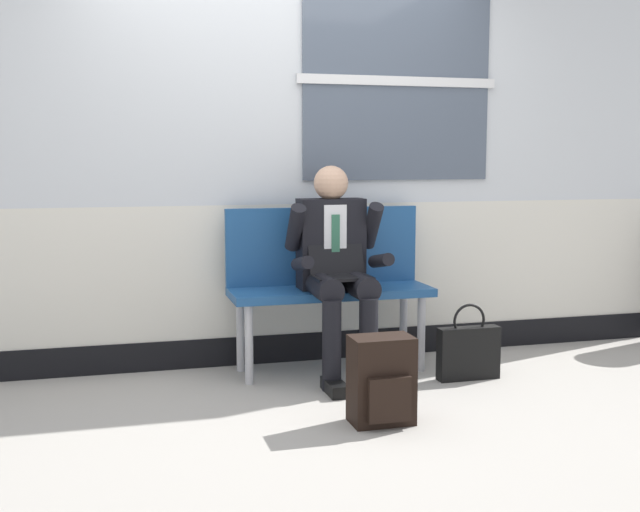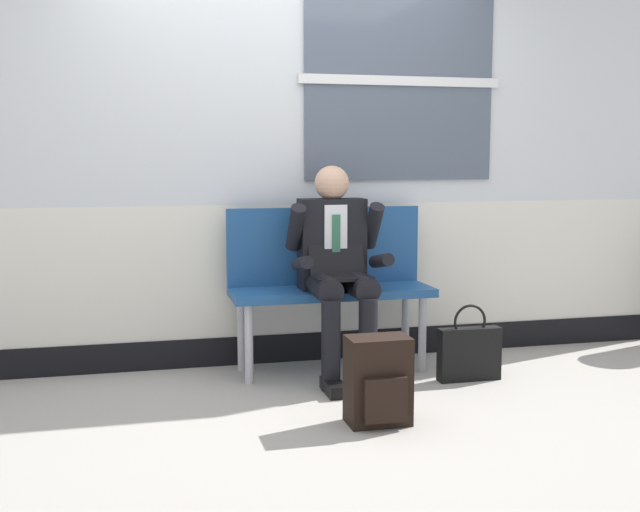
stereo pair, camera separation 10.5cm
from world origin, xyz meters
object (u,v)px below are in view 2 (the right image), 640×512
at_px(bench_with_person, 328,275).
at_px(handbag, 469,352).
at_px(backpack, 378,381).
at_px(person_seated, 337,264).

distance_m(bench_with_person, handbag, 0.98).
bearing_deg(backpack, bench_with_person, 88.62).
distance_m(bench_with_person, person_seated, 0.23).
bearing_deg(bench_with_person, handbag, -32.61).
height_order(person_seated, handbag, person_seated).
bearing_deg(handbag, bench_with_person, 147.39).
bearing_deg(backpack, handbag, 38.32).
relative_size(bench_with_person, handbag, 2.70).
xyz_separation_m(bench_with_person, backpack, (-0.03, -1.08, -0.38)).
bearing_deg(bench_with_person, person_seated, -90.00).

